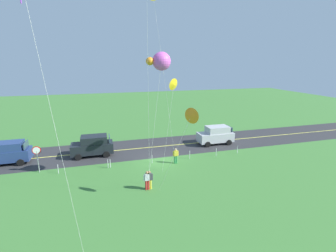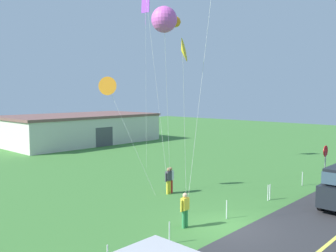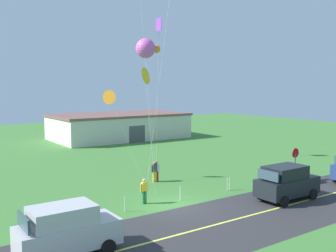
% 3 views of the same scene
% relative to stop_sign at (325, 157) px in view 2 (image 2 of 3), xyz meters
% --- Properties ---
extents(ground_plane, '(120.00, 120.00, 0.10)m').
position_rel_stop_sign_xyz_m(ground_plane, '(-11.43, 0.10, -1.85)').
color(ground_plane, '#3D7533').
extents(stop_sign, '(0.76, 0.08, 2.56)m').
position_rel_stop_sign_xyz_m(stop_sign, '(0.00, 0.00, 0.00)').
color(stop_sign, gray).
rests_on(stop_sign, ground).
extents(person_adult_near, '(0.58, 0.22, 1.60)m').
position_rel_stop_sign_xyz_m(person_adult_near, '(-12.86, 1.49, -0.94)').
color(person_adult_near, '#338C4C').
rests_on(person_adult_near, ground).
extents(person_adult_companion, '(0.58, 0.22, 1.60)m').
position_rel_stop_sign_xyz_m(person_adult_companion, '(-9.08, 5.87, -0.94)').
color(person_adult_companion, red).
rests_on(person_adult_companion, ground).
extents(person_child_watcher, '(0.58, 0.22, 1.60)m').
position_rel_stop_sign_xyz_m(person_child_watcher, '(-9.27, 5.85, -0.94)').
color(person_child_watcher, yellow).
rests_on(person_child_watcher, ground).
extents(kite_blue_mid, '(2.20, 1.62, 10.72)m').
position_rel_stop_sign_xyz_m(kite_blue_mid, '(-10.50, 4.96, 8.21)').
color(kite_blue_mid, silver).
rests_on(kite_blue_mid, ground).
extents(kite_green_far, '(1.94, 1.36, 8.53)m').
position_rel_stop_sign_xyz_m(kite_green_far, '(-12.47, 1.99, 6.14)').
color(kite_green_far, silver).
rests_on(kite_green_far, ground).
extents(kite_pink_drift, '(1.08, 1.60, 14.02)m').
position_rel_stop_sign_xyz_m(kite_pink_drift, '(-3.67, 13.71, 11.27)').
color(kite_pink_drift, silver).
rests_on(kite_pink_drift, ground).
extents(kite_orange_near, '(2.08, 2.81, 7.05)m').
position_rel_stop_sign_xyz_m(kite_orange_near, '(-11.65, 8.54, 4.67)').
color(kite_orange_near, silver).
rests_on(kite_orange_near, ground).
extents(warehouse_distant, '(18.36, 10.20, 3.50)m').
position_rel_stop_sign_xyz_m(warehouse_distant, '(0.44, 30.07, -0.05)').
color(warehouse_distant, beige).
rests_on(warehouse_distant, ground).
extents(fence_post_2, '(0.05, 0.05, 0.90)m').
position_rel_stop_sign_xyz_m(fence_post_2, '(-14.63, 0.80, -1.35)').
color(fence_post_2, silver).
rests_on(fence_post_2, ground).
extents(fence_post_3, '(0.05, 0.05, 0.90)m').
position_rel_stop_sign_xyz_m(fence_post_3, '(-10.56, 0.80, -1.35)').
color(fence_post_3, silver).
rests_on(fence_post_3, ground).
extents(fence_post_4, '(0.05, 0.05, 0.90)m').
position_rel_stop_sign_xyz_m(fence_post_4, '(-6.43, 0.80, -1.35)').
color(fence_post_4, silver).
rests_on(fence_post_4, ground).
extents(fence_post_5, '(0.05, 0.05, 0.90)m').
position_rel_stop_sign_xyz_m(fence_post_5, '(-6.21, 0.80, -1.35)').
color(fence_post_5, silver).
rests_on(fence_post_5, ground).
extents(fence_post_6, '(0.05, 0.05, 0.90)m').
position_rel_stop_sign_xyz_m(fence_post_6, '(-1.76, 0.80, -1.35)').
color(fence_post_6, silver).
rests_on(fence_post_6, ground).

